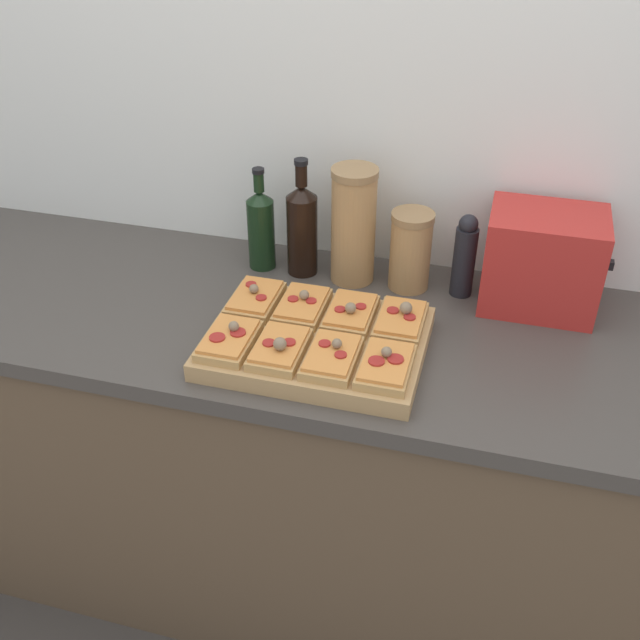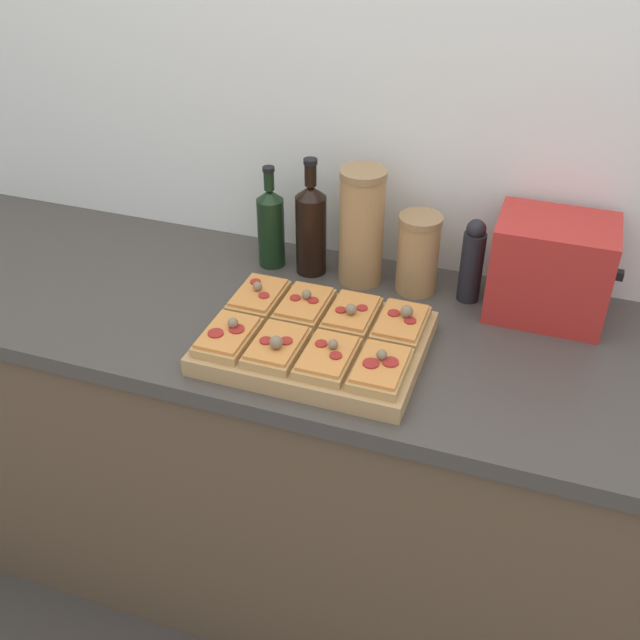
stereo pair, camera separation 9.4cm
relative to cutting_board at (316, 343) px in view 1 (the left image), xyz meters
The scene contains 17 objects.
wall_back 0.56m from the cutting_board, 86.60° to the left, with size 6.00×0.06×2.50m.
kitchen_counter 0.49m from the cutting_board, 76.47° to the left, with size 2.63×0.67×0.92m.
cutting_board is the anchor object (origin of this frame).
pizza_slice_back_left 0.19m from the cutting_board, 153.60° to the left, with size 0.10×0.16×0.05m.
pizza_slice_back_midleft 0.11m from the cutting_board, 123.83° to the left, with size 0.10×0.16×0.05m.
pizza_slice_back_midright 0.11m from the cutting_board, 55.79° to the left, with size 0.10×0.16×0.05m.
pizza_slice_back_right 0.19m from the cutting_board, 26.44° to the left, with size 0.10×0.16×0.06m.
pizza_slice_front_left 0.19m from the cutting_board, 153.70° to the right, with size 0.10×0.16×0.05m.
pizza_slice_front_midleft 0.11m from the cutting_board, 123.39° to the right, with size 0.10×0.16×0.06m.
pizza_slice_front_midright 0.11m from the cutting_board, 55.90° to the right, with size 0.10×0.16×0.05m.
pizza_slice_front_right 0.19m from the cutting_board, 26.31° to the right, with size 0.10×0.16×0.05m.
olive_oil_bottle 0.41m from the cutting_board, 126.05° to the left, with size 0.07×0.07×0.27m.
wine_bottle 0.36m from the cutting_board, 111.36° to the left, with size 0.08×0.08×0.30m.
grain_jar_tall 0.34m from the cutting_board, 89.16° to the left, with size 0.11×0.11×0.29m.
grain_jar_short 0.36m from the cutting_board, 65.27° to the left, with size 0.10×0.10×0.20m.
pepper_mill 0.43m from the cutting_board, 49.17° to the left, with size 0.05×0.05×0.21m.
toaster_oven 0.56m from the cutting_board, 35.11° to the left, with size 0.29×0.19×0.24m.
Camera 1 is at (0.33, -1.06, 1.90)m, focal length 42.00 mm.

